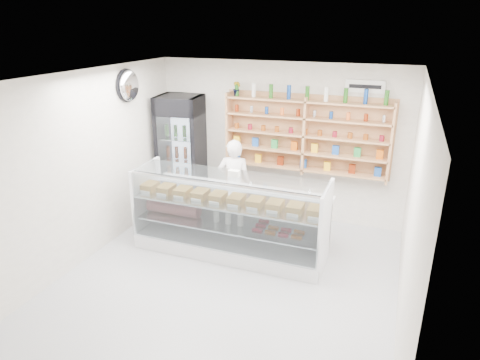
% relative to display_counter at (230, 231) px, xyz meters
% --- Properties ---
extents(room, '(5.00, 5.00, 5.00)m').
position_rel_display_counter_xyz_m(room, '(0.28, -0.83, 1.04)').
color(room, '#A5A5AA').
rests_on(room, ground).
extents(display_counter, '(2.97, 0.89, 1.30)m').
position_rel_display_counter_xyz_m(display_counter, '(0.00, 0.00, 0.00)').
color(display_counter, white).
rests_on(display_counter, floor).
extents(shop_worker, '(0.64, 0.49, 1.57)m').
position_rel_display_counter_xyz_m(shop_worker, '(-0.29, 0.92, 0.43)').
color(shop_worker, white).
rests_on(shop_worker, floor).
extents(drinks_cooler, '(0.87, 0.85, 2.17)m').
position_rel_display_counter_xyz_m(drinks_cooler, '(-1.51, 1.31, 0.73)').
color(drinks_cooler, black).
rests_on(drinks_cooler, floor).
extents(wall_shelving, '(2.84, 0.28, 1.33)m').
position_rel_display_counter_xyz_m(wall_shelving, '(0.78, 1.51, 1.24)').
color(wall_shelving, tan).
rests_on(wall_shelving, back_wall).
extents(potted_plant, '(0.18, 0.16, 0.26)m').
position_rel_display_counter_xyz_m(potted_plant, '(-0.47, 1.51, 1.97)').
color(potted_plant, '#1E6626').
rests_on(potted_plant, wall_shelving).
extents(security_mirror, '(0.15, 0.50, 0.50)m').
position_rel_display_counter_xyz_m(security_mirror, '(-1.89, 0.37, 2.09)').
color(security_mirror, silver).
rests_on(security_mirror, left_wall).
extents(wall_sign, '(0.62, 0.03, 0.20)m').
position_rel_display_counter_xyz_m(wall_sign, '(1.68, 1.64, 2.09)').
color(wall_sign, white).
rests_on(wall_sign, back_wall).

